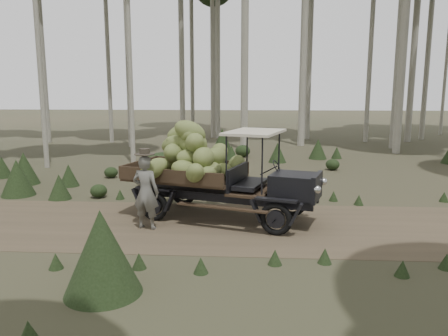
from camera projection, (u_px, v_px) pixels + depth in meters
The scene contains 5 objects.
ground at pixel (311, 227), 10.39m from camera, with size 120.00×120.00×0.00m, color #473D2B.
dirt_track at pixel (311, 227), 10.39m from camera, with size 70.00×4.00×0.01m, color brown.
banana_truck at pixel (208, 161), 10.97m from camera, with size 5.16×3.06×2.60m.
farmer at pixel (146, 191), 10.15m from camera, with size 0.71×0.56×1.91m.
undergrowth at pixel (290, 197), 10.99m from camera, with size 24.57×21.91×1.39m.
Camera 1 is at (-1.44, -10.09, 3.24)m, focal length 35.00 mm.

